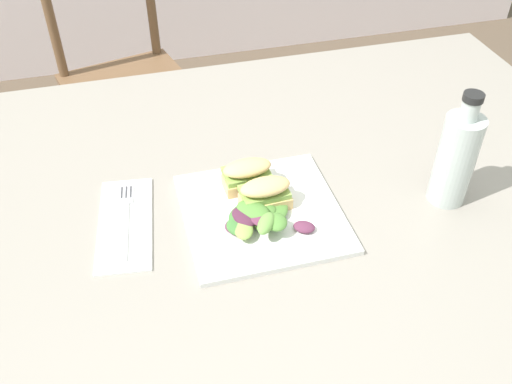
{
  "coord_description": "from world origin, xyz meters",
  "views": [
    {
      "loc": [
        -0.13,
        -0.66,
        1.41
      ],
      "look_at": [
        0.07,
        0.07,
        0.76
      ],
      "focal_mm": 39.64,
      "sensor_mm": 36.0,
      "label": 1
    }
  ],
  "objects_px": {
    "plate_lunch": "(262,213)",
    "sandwich_half_front": "(265,193)",
    "fork_on_napkin": "(125,215)",
    "dining_table": "(280,238)",
    "sandwich_half_back": "(247,174)",
    "chair_wooden_far": "(125,81)",
    "bottle_cold_brew": "(455,163)"
  },
  "relations": [
    {
      "from": "sandwich_half_front",
      "to": "sandwich_half_back",
      "type": "relative_size",
      "value": 1.0
    },
    {
      "from": "sandwich_half_front",
      "to": "dining_table",
      "type": "bearing_deg",
      "value": 32.99
    },
    {
      "from": "fork_on_napkin",
      "to": "sandwich_half_back",
      "type": "bearing_deg",
      "value": 3.72
    },
    {
      "from": "sandwich_half_front",
      "to": "sandwich_half_back",
      "type": "height_order",
      "value": "same"
    },
    {
      "from": "dining_table",
      "to": "sandwich_half_front",
      "type": "distance_m",
      "value": 0.15
    },
    {
      "from": "sandwich_half_front",
      "to": "fork_on_napkin",
      "type": "relative_size",
      "value": 0.48
    },
    {
      "from": "chair_wooden_far",
      "to": "sandwich_half_front",
      "type": "distance_m",
      "value": 1.12
    },
    {
      "from": "dining_table",
      "to": "chair_wooden_far",
      "type": "relative_size",
      "value": 1.59
    },
    {
      "from": "dining_table",
      "to": "sandwich_half_front",
      "type": "xyz_separation_m",
      "value": [
        -0.04,
        -0.02,
        0.14
      ]
    },
    {
      "from": "chair_wooden_far",
      "to": "dining_table",
      "type": "bearing_deg",
      "value": -77.27
    },
    {
      "from": "plate_lunch",
      "to": "bottle_cold_brew",
      "type": "relative_size",
      "value": 1.25
    },
    {
      "from": "plate_lunch",
      "to": "sandwich_half_back",
      "type": "relative_size",
      "value": 2.98
    },
    {
      "from": "plate_lunch",
      "to": "sandwich_half_front",
      "type": "height_order",
      "value": "sandwich_half_front"
    },
    {
      "from": "chair_wooden_far",
      "to": "plate_lunch",
      "type": "xyz_separation_m",
      "value": [
        0.19,
        -1.06,
        0.3
      ]
    },
    {
      "from": "plate_lunch",
      "to": "sandwich_half_front",
      "type": "xyz_separation_m",
      "value": [
        0.01,
        0.01,
        0.03
      ]
    },
    {
      "from": "plate_lunch",
      "to": "sandwich_half_back",
      "type": "xyz_separation_m",
      "value": [
        -0.01,
        0.07,
        0.03
      ]
    },
    {
      "from": "sandwich_half_front",
      "to": "bottle_cold_brew",
      "type": "distance_m",
      "value": 0.33
    },
    {
      "from": "dining_table",
      "to": "sandwich_half_front",
      "type": "relative_size",
      "value": 15.37
    },
    {
      "from": "fork_on_napkin",
      "to": "dining_table",
      "type": "bearing_deg",
      "value": -4.0
    },
    {
      "from": "plate_lunch",
      "to": "fork_on_napkin",
      "type": "xyz_separation_m",
      "value": [
        -0.23,
        0.06,
        0.0
      ]
    },
    {
      "from": "fork_on_napkin",
      "to": "bottle_cold_brew",
      "type": "relative_size",
      "value": 0.86
    },
    {
      "from": "chair_wooden_far",
      "to": "plate_lunch",
      "type": "relative_size",
      "value": 3.24
    },
    {
      "from": "sandwich_half_back",
      "to": "fork_on_napkin",
      "type": "distance_m",
      "value": 0.22
    },
    {
      "from": "chair_wooden_far",
      "to": "bottle_cold_brew",
      "type": "height_order",
      "value": "bottle_cold_brew"
    },
    {
      "from": "chair_wooden_far",
      "to": "sandwich_half_back",
      "type": "xyz_separation_m",
      "value": [
        0.18,
        -0.99,
        0.33
      ]
    },
    {
      "from": "dining_table",
      "to": "plate_lunch",
      "type": "relative_size",
      "value": 5.16
    },
    {
      "from": "chair_wooden_far",
      "to": "fork_on_napkin",
      "type": "relative_size",
      "value": 4.68
    },
    {
      "from": "plate_lunch",
      "to": "fork_on_napkin",
      "type": "bearing_deg",
      "value": 166.3
    },
    {
      "from": "plate_lunch",
      "to": "sandwich_half_front",
      "type": "relative_size",
      "value": 2.98
    },
    {
      "from": "sandwich_half_front",
      "to": "sandwich_half_back",
      "type": "bearing_deg",
      "value": 106.19
    },
    {
      "from": "sandwich_half_back",
      "to": "plate_lunch",
      "type": "bearing_deg",
      "value": -83.46
    },
    {
      "from": "dining_table",
      "to": "sandwich_half_front",
      "type": "height_order",
      "value": "sandwich_half_front"
    }
  ]
}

